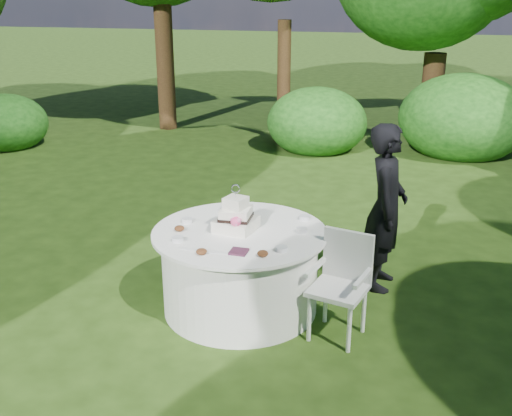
% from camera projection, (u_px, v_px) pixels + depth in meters
% --- Properties ---
extents(ground, '(80.00, 80.00, 0.00)m').
position_uv_depth(ground, '(240.00, 307.00, 5.56)').
color(ground, '#213A0F').
rests_on(ground, ground).
extents(napkins, '(0.14, 0.14, 0.02)m').
position_uv_depth(napkins, '(239.00, 252.00, 4.85)').
color(napkins, '#441D31').
rests_on(napkins, table).
extents(feather_plume, '(0.48, 0.07, 0.01)m').
position_uv_depth(feather_plume, '(203.00, 251.00, 4.88)').
color(feather_plume, white).
rests_on(feather_plume, table).
extents(guest, '(0.40, 0.60, 1.64)m').
position_uv_depth(guest, '(386.00, 208.00, 5.73)').
color(guest, black).
rests_on(guest, ground).
extents(table, '(1.56, 1.56, 0.77)m').
position_uv_depth(table, '(240.00, 270.00, 5.43)').
color(table, silver).
rests_on(table, ground).
extents(cake, '(0.38, 0.38, 0.43)m').
position_uv_depth(cake, '(236.00, 218.00, 5.28)').
color(cake, white).
rests_on(cake, table).
extents(chair, '(0.53, 0.52, 0.90)m').
position_uv_depth(chair, '(342.00, 277.00, 4.99)').
color(chair, white).
rests_on(chair, ground).
extents(votives, '(1.16, 0.92, 0.04)m').
position_uv_depth(votives, '(246.00, 227.00, 5.34)').
color(votives, silver).
rests_on(votives, table).
extents(petal_cups, '(0.94, 0.51, 0.05)m').
position_uv_depth(petal_cups, '(213.00, 244.00, 4.96)').
color(petal_cups, '#562D16').
rests_on(petal_cups, table).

